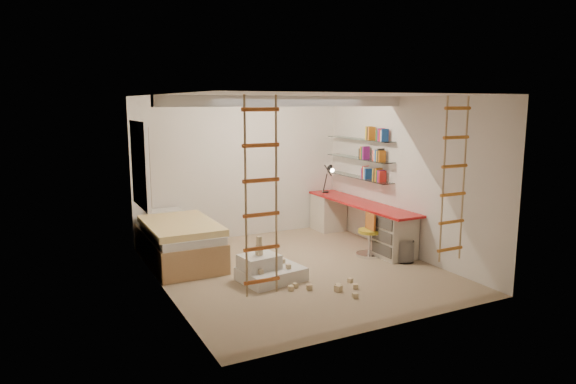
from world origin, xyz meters
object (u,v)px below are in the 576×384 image
play_platform (268,270)px  swivel_chair (369,240)px  desk (359,221)px  bed (179,241)px

play_platform → swivel_chair: bearing=9.5°
desk → bed: size_ratio=1.40×
bed → swivel_chair: bearing=-21.4°
desk → swivel_chair: 0.84m
swivel_chair → play_platform: size_ratio=0.77×
swivel_chair → play_platform: bearing=-170.5°
desk → bed: bearing=173.5°
bed → play_platform: 1.72m
bed → desk: bearing=-6.5°
swivel_chair → play_platform: (-1.99, -0.33, -0.12)m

